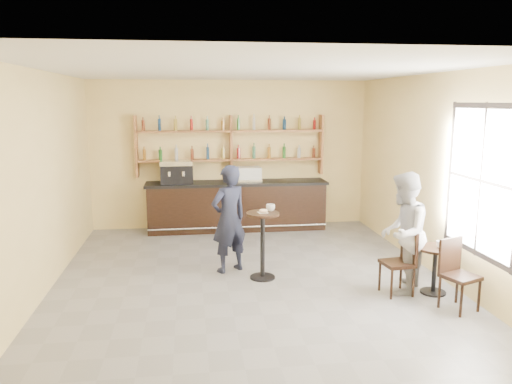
{
  "coord_description": "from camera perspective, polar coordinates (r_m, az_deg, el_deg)",
  "views": [
    {
      "loc": [
        -0.9,
        -7.37,
        2.76
      ],
      "look_at": [
        0.2,
        0.8,
        1.25
      ],
      "focal_mm": 35.0,
      "sensor_mm": 36.0,
      "label": 1
    }
  ],
  "objects": [
    {
      "name": "donut",
      "position": [
        7.69,
        0.85,
        -2.18
      ],
      "size": [
        0.16,
        0.16,
        0.05
      ],
      "primitive_type": "torus",
      "rotation": [
        0.0,
        0.0,
        0.24
      ],
      "color": "#E7A054",
      "rests_on": "napkin"
    },
    {
      "name": "pedestal_table",
      "position": [
        7.84,
        0.76,
        -6.16
      ],
      "size": [
        0.66,
        0.66,
        1.06
      ],
      "primitive_type": null,
      "rotation": [
        0.0,
        0.0,
        -0.33
      ],
      "color": "black",
      "rests_on": "floor"
    },
    {
      "name": "window_pane",
      "position": [
        7.38,
        24.31,
        1.18
      ],
      "size": [
        0.0,
        2.0,
        2.0
      ],
      "primitive_type": "plane",
      "rotation": [
        1.57,
        0.0,
        -1.57
      ],
      "color": "white",
      "rests_on": "wall_right"
    },
    {
      "name": "pastry_case",
      "position": [
        10.71,
        -0.83,
        2.04
      ],
      "size": [
        0.57,
        0.48,
        0.31
      ],
      "primitive_type": null,
      "rotation": [
        0.0,
        0.0,
        -0.12
      ],
      "color": "silver",
      "rests_on": "bar_counter"
    },
    {
      "name": "cup_cafe",
      "position": [
        7.65,
        20.23,
        -5.6
      ],
      "size": [
        0.12,
        0.12,
        0.09
      ],
      "primitive_type": "imported",
      "rotation": [
        0.0,
        0.0,
        -0.36
      ],
      "color": "white",
      "rests_on": "cafe_table"
    },
    {
      "name": "cup_pedestal",
      "position": [
        7.81,
        1.68,
        -1.79
      ],
      "size": [
        0.16,
        0.16,
        0.11
      ],
      "primitive_type": "imported",
      "rotation": [
        0.0,
        0.0,
        -0.18
      ],
      "color": "white",
      "rests_on": "pedestal_table"
    },
    {
      "name": "window_frame",
      "position": [
        7.38,
        24.27,
        1.18
      ],
      "size": [
        0.04,
        1.7,
        2.1
      ],
      "primitive_type": null,
      "color": "black",
      "rests_on": "wall_right"
    },
    {
      "name": "wall_right",
      "position": [
        8.42,
        20.01,
        1.83
      ],
      "size": [
        0.0,
        7.0,
        7.0
      ],
      "primitive_type": "plane",
      "rotation": [
        1.57,
        0.0,
        -1.57
      ],
      "color": "#F8DA8D",
      "rests_on": "floor"
    },
    {
      "name": "wall_front",
      "position": [
        4.15,
        5.25,
        -5.96
      ],
      "size": [
        7.0,
        0.0,
        7.0
      ],
      "primitive_type": "plane",
      "rotation": [
        -1.57,
        0.0,
        0.0
      ],
      "color": "#F8DA8D",
      "rests_on": "floor"
    },
    {
      "name": "bar_counter",
      "position": [
        10.81,
        -2.19,
        -1.57
      ],
      "size": [
        3.88,
        0.76,
        1.05
      ],
      "primitive_type": null,
      "color": "black",
      "rests_on": "floor"
    },
    {
      "name": "liquor_bottles",
      "position": [
        10.81,
        -2.89,
        6.23
      ],
      "size": [
        3.68,
        0.1,
        1.0
      ],
      "primitive_type": null,
      "color": "#8C5919",
      "rests_on": "shelf_unit"
    },
    {
      "name": "shelf_unit",
      "position": [
        10.82,
        -2.88,
        5.33
      ],
      "size": [
        4.0,
        0.26,
        1.4
      ],
      "primitive_type": null,
      "color": "brown",
      "rests_on": "wall_back"
    },
    {
      "name": "floor",
      "position": [
        7.93,
        -0.67,
        -10.01
      ],
      "size": [
        7.0,
        7.0,
        0.0
      ],
      "primitive_type": "plane",
      "color": "slate",
      "rests_on": "ground"
    },
    {
      "name": "cafe_table",
      "position": [
        7.75,
        19.71,
        -8.42
      ],
      "size": [
        0.67,
        0.67,
        0.69
      ],
      "primitive_type": null,
      "rotation": [
        0.0,
        0.0,
        -0.25
      ],
      "color": "black",
      "rests_on": "floor"
    },
    {
      "name": "wall_back",
      "position": [
        10.97,
        -2.93,
        4.3
      ],
      "size": [
        7.0,
        0.0,
        7.0
      ],
      "primitive_type": "plane",
      "rotation": [
        1.57,
        0.0,
        0.0
      ],
      "color": "#F8DA8D",
      "rests_on": "floor"
    },
    {
      "name": "espresso_machine",
      "position": [
        10.63,
        -9.07,
        2.29
      ],
      "size": [
        0.69,
        0.46,
        0.48
      ],
      "primitive_type": null,
      "rotation": [
        0.0,
        0.0,
        0.04
      ],
      "color": "black",
      "rests_on": "bar_counter"
    },
    {
      "name": "napkin",
      "position": [
        7.7,
        0.77,
        -2.35
      ],
      "size": [
        0.17,
        0.17,
        0.0
      ],
      "primitive_type": "cube",
      "rotation": [
        0.0,
        0.0,
        0.2
      ],
      "color": "white",
      "rests_on": "pedestal_table"
    },
    {
      "name": "wall_left",
      "position": [
        7.75,
        -23.28,
        0.91
      ],
      "size": [
        0.0,
        7.0,
        7.0
      ],
      "primitive_type": "plane",
      "rotation": [
        1.57,
        0.0,
        1.57
      ],
      "color": "#F8DA8D",
      "rests_on": "floor"
    },
    {
      "name": "chair_south",
      "position": [
        7.23,
        22.32,
        -8.85
      ],
      "size": [
        0.54,
        0.54,
        0.95
      ],
      "primitive_type": null,
      "rotation": [
        0.0,
        0.0,
        0.38
      ],
      "color": "black",
      "rests_on": "floor"
    },
    {
      "name": "ceiling",
      "position": [
        7.44,
        -0.72,
        13.76
      ],
      "size": [
        7.0,
        7.0,
        0.0
      ],
      "primitive_type": "plane",
      "rotation": [
        3.14,
        0.0,
        0.0
      ],
      "color": "white",
      "rests_on": "wall_back"
    },
    {
      "name": "patron_second",
      "position": [
        7.51,
        16.43,
        -4.52
      ],
      "size": [
        1.03,
        1.09,
        1.77
      ],
      "primitive_type": "imported",
      "rotation": [
        0.0,
        0.0,
        -2.16
      ],
      "color": "#A2A1A6",
      "rests_on": "floor"
    },
    {
      "name": "man_main",
      "position": [
        8.09,
        -3.12,
        -3.08
      ],
      "size": [
        0.76,
        0.68,
        1.76
      ],
      "primitive_type": "imported",
      "rotation": [
        0.0,
        0.0,
        3.64
      ],
      "color": "black",
      "rests_on": "floor"
    },
    {
      "name": "chair_west",
      "position": [
        7.52,
        15.83,
        -7.77
      ],
      "size": [
        0.45,
        0.45,
        0.94
      ],
      "primitive_type": null,
      "rotation": [
        0.0,
        0.0,
        -1.45
      ],
      "color": "black",
      "rests_on": "floor"
    }
  ]
}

